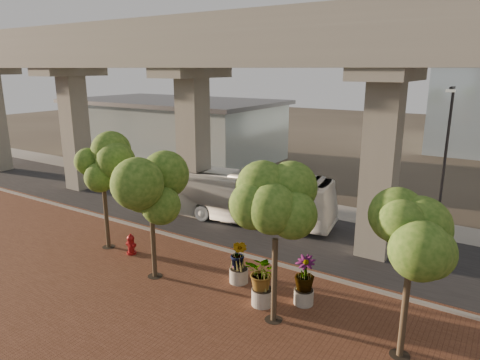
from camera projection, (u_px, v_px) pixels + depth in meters
The scene contains 18 objects.
ground at pixel (257, 243), 24.23m from camera, with size 160.00×160.00×0.00m, color #373028.
brick_plaza at pixel (159, 306), 17.70m from camera, with size 70.00×13.00×0.06m, color brown.
asphalt_road at pixel (273, 231), 25.85m from camera, with size 90.00×8.00×0.04m, color black.
curb_strip at pixel (237, 254), 22.58m from camera, with size 70.00×0.25×0.16m, color gray.
far_sidewalk at pixel (310, 207), 30.33m from camera, with size 90.00×3.00×0.06m, color gray.
transit_viaduct at pixel (276, 110), 24.01m from camera, with size 72.00×5.60×12.40m.
station_pavilion at pixel (174, 128), 46.88m from camera, with size 23.00×13.00×6.30m.
transit_bus at pixel (242, 196), 27.35m from camera, with size 2.77×11.79×3.29m, color white.
fire_hydrant at pixel (131, 244), 22.49m from camera, with size 0.56×0.50×1.12m.
planter_front at pixel (263, 275), 17.43m from camera, with size 2.00×2.00×2.20m.
planter_right at pixel (305, 275), 17.50m from camera, with size 1.99×1.99×2.13m.
planter_left at pixel (239, 257), 19.32m from camera, with size 1.90×1.90×2.09m.
street_tree_far_west at pixel (102, 166), 22.34m from camera, with size 3.33×3.33×6.11m.
street_tree_near_west at pixel (151, 192), 19.14m from camera, with size 3.45×3.45×5.75m.
street_tree_near_east at pixel (276, 214), 15.58m from camera, with size 3.42×3.42×5.95m.
street_tree_far_east at pixel (412, 242), 13.57m from camera, with size 3.26×3.26×5.67m.
streetlamp_west at pixel (197, 141), 32.40m from camera, with size 0.36×1.06×7.29m.
streetlamp_east at pixel (445, 155), 22.93m from camera, with size 0.43×1.25×8.64m.
Camera 1 is at (11.37, -19.48, 9.57)m, focal length 32.00 mm.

